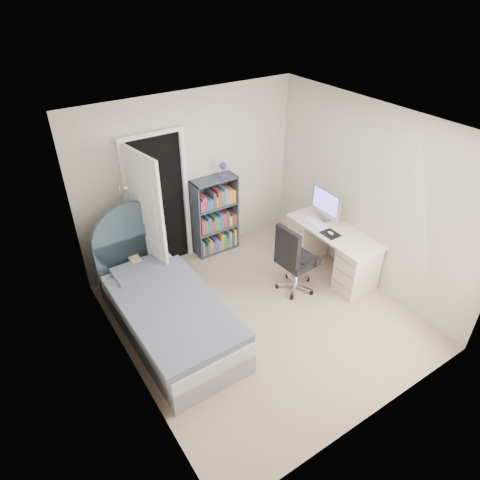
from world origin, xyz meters
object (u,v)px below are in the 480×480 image
bed (167,310)px  bookcase (216,218)px  floor_lamp (131,245)px  nightstand (140,269)px  office_chair (293,257)px  desk (331,248)px

bed → bookcase: (1.41, 1.20, 0.26)m
bed → bookcase: bearing=40.2°
floor_lamp → nightstand: bearing=-92.8°
office_chair → bookcase: bearing=103.2°
bookcase → bed: bearing=-139.8°
desk → office_chair: bearing=-175.8°
desk → office_chair: (-0.77, -0.06, 0.18)m
bed → nightstand: size_ratio=3.90×
bookcase → desk: bookcase is taller
desk → bookcase: bearing=128.5°
bed → desk: bed is taller
floor_lamp → desk: 2.84m
bed → desk: bearing=-4.5°
nightstand → floor_lamp: size_ratio=0.37×
bookcase → office_chair: bookcase is taller
floor_lamp → office_chair: (1.73, -1.37, -0.06)m
bed → nightstand: bed is taller
nightstand → office_chair: size_ratio=0.55×
office_chair → bed: bearing=171.7°
nightstand → desk: bearing=-23.2°
desk → bed: bearing=175.5°
floor_lamp → office_chair: bearing=-38.4°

